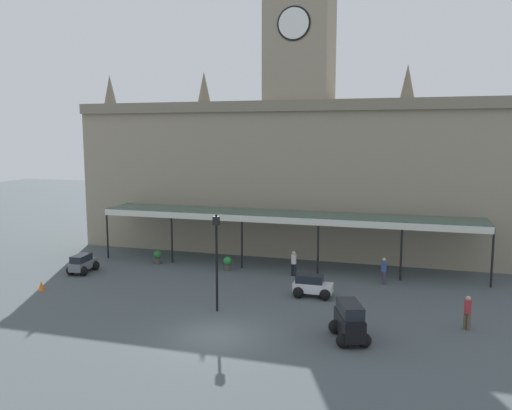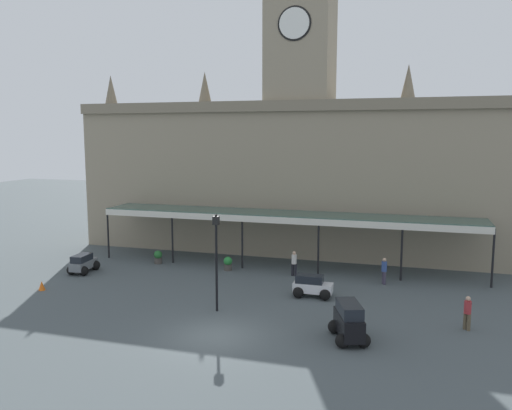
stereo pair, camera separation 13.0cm
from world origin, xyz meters
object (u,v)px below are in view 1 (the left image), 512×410
pedestrian_beside_cars (294,262)px  planter_near_kerb (158,257)px  car_white_estate (312,287)px  planter_by_canopy (228,263)px  car_grey_estate (83,264)px  pedestrian_near_entrance (468,311)px  pedestrian_crossing_forecourt (384,270)px  traffic_cone (41,286)px  victorian_lamppost (217,252)px  car_black_van (349,323)px

pedestrian_beside_cars → planter_near_kerb: 10.23m
car_white_estate → planter_near_kerb: car_white_estate is taller
car_white_estate → planter_by_canopy: car_white_estate is taller
car_grey_estate → pedestrian_near_entrance: size_ratio=1.39×
pedestrian_near_entrance → pedestrian_crossing_forecourt: size_ratio=1.00×
pedestrian_near_entrance → traffic_cone: pedestrian_near_entrance is taller
planter_near_kerb → traffic_cone: bearing=-114.9°
victorian_lamppost → traffic_cone: (-11.47, 0.40, -2.95)m
car_white_estate → victorian_lamppost: size_ratio=0.43×
traffic_cone → victorian_lamppost: bearing=-2.0°
car_white_estate → pedestrian_near_entrance: size_ratio=1.35×
pedestrian_beside_cars → planter_by_canopy: (-4.69, 0.06, -0.42)m
planter_by_canopy → pedestrian_crossing_forecourt: bearing=-1.6°
car_grey_estate → pedestrian_near_entrance: (24.00, -3.67, 0.34)m
pedestrian_near_entrance → pedestrian_crossing_forecourt: 7.97m
car_white_estate → pedestrian_beside_cars: pedestrian_beside_cars is taller
planter_near_kerb → planter_by_canopy: bearing=-3.1°
pedestrian_crossing_forecourt → planter_by_canopy: bearing=178.4°
car_black_van → planter_by_canopy: size_ratio=2.69×
pedestrian_beside_cars → car_black_van: bearing=-64.3°
car_black_van → pedestrian_crossing_forecourt: 9.71m
car_white_estate → car_grey_estate: bearing=177.3°
pedestrian_crossing_forecourt → traffic_cone: 21.02m
pedestrian_beside_cars → planter_by_canopy: bearing=179.3°
car_white_estate → pedestrian_crossing_forecourt: bearing=45.0°
pedestrian_near_entrance → pedestrian_beside_cars: (-10.05, 6.98, 0.00)m
car_black_van → planter_near_kerb: car_black_van is taller
traffic_cone → planter_near_kerb: 8.71m
pedestrian_beside_cars → traffic_cone: (-13.88, -7.54, -0.63)m
victorian_lamppost → car_grey_estate: bearing=158.1°
pedestrian_crossing_forecourt → planter_by_canopy: (-10.51, 0.29, -0.42)m
car_white_estate → planter_by_canopy: bearing=148.3°
victorian_lamppost → planter_by_canopy: victorian_lamppost is taller
car_grey_estate → victorian_lamppost: size_ratio=0.44×
pedestrian_beside_cars → traffic_cone: pedestrian_beside_cars is taller
car_black_van → planter_by_canopy: (-9.46, 9.94, -0.32)m
car_grey_estate → pedestrian_beside_cars: bearing=13.4°
victorian_lamppost → car_black_van: bearing=-15.1°
traffic_cone → planter_by_canopy: 11.92m
car_grey_estate → pedestrian_beside_cars: pedestrian_beside_cars is taller
pedestrian_crossing_forecourt → traffic_cone: pedestrian_crossing_forecourt is taller
car_white_estate → planter_near_kerb: (-12.20, 4.42, -0.07)m
car_black_van → pedestrian_beside_cars: size_ratio=1.54×
pedestrian_beside_cars → victorian_lamppost: (-2.41, -7.94, 2.32)m
car_black_van → car_grey_estate: bearing=160.6°
pedestrian_beside_cars → traffic_cone: bearing=-151.5°
victorian_lamppost → pedestrian_beside_cars: bearing=73.1°
car_black_van → pedestrian_crossing_forecourt: size_ratio=1.54×
planter_by_canopy → car_white_estate: bearing=-31.7°
victorian_lamppost → planter_near_kerb: victorian_lamppost is taller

